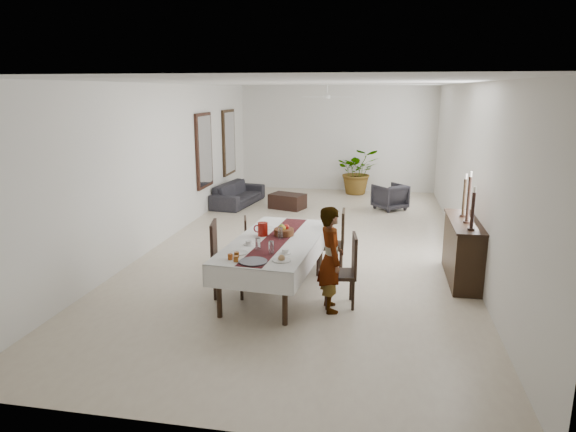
{
  "coord_description": "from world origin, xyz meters",
  "views": [
    {
      "loc": [
        1.43,
        -9.96,
        3.08
      ],
      "look_at": [
        -0.07,
        -1.89,
        1.05
      ],
      "focal_mm": 32.0,
      "sensor_mm": 36.0,
      "label": 1
    }
  ],
  "objects_px": {
    "woman": "(331,259)",
    "sofa": "(238,194)",
    "dining_table_top": "(276,242)",
    "sideboard_body": "(462,251)",
    "red_pitcher": "(263,229)"
  },
  "relations": [
    {
      "from": "woman",
      "to": "sofa",
      "type": "relative_size",
      "value": 0.75
    },
    {
      "from": "woman",
      "to": "sofa",
      "type": "distance_m",
      "value": 7.24
    },
    {
      "from": "sofa",
      "to": "dining_table_top",
      "type": "bearing_deg",
      "value": -150.33
    },
    {
      "from": "dining_table_top",
      "to": "sideboard_body",
      "type": "xyz_separation_m",
      "value": [
        2.93,
        0.95,
        -0.28
      ]
    },
    {
      "from": "red_pitcher",
      "to": "woman",
      "type": "height_order",
      "value": "woman"
    },
    {
      "from": "red_pitcher",
      "to": "sideboard_body",
      "type": "distance_m",
      "value": 3.31
    },
    {
      "from": "sofa",
      "to": "woman",
      "type": "bearing_deg",
      "value": -145.38
    },
    {
      "from": "dining_table_top",
      "to": "red_pitcher",
      "type": "bearing_deg",
      "value": 149.04
    },
    {
      "from": "dining_table_top",
      "to": "sofa",
      "type": "bearing_deg",
      "value": 115.64
    },
    {
      "from": "dining_table_top",
      "to": "red_pitcher",
      "type": "height_order",
      "value": "red_pitcher"
    },
    {
      "from": "sofa",
      "to": "red_pitcher",
      "type": "bearing_deg",
      "value": -151.96
    },
    {
      "from": "sideboard_body",
      "to": "sofa",
      "type": "relative_size",
      "value": 0.81
    },
    {
      "from": "sideboard_body",
      "to": "sofa",
      "type": "xyz_separation_m",
      "value": [
        -5.22,
        4.89,
        -0.2
      ]
    },
    {
      "from": "dining_table_top",
      "to": "woman",
      "type": "height_order",
      "value": "woman"
    },
    {
      "from": "red_pitcher",
      "to": "sofa",
      "type": "distance_m",
      "value": 6.05
    }
  ]
}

